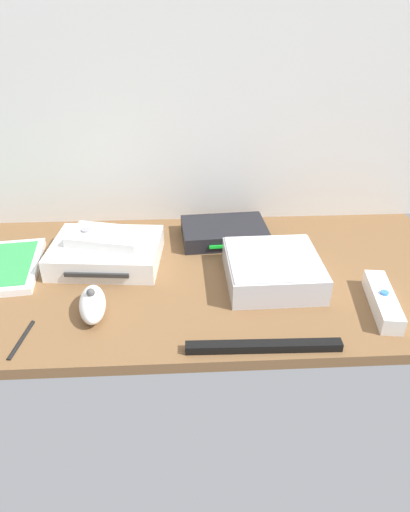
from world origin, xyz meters
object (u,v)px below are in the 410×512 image
(game_case, at_px, (3,267))
(remote_classic_pad, at_px, (106,237))
(network_router, at_px, (224,232))
(mini_computer, at_px, (273,269))
(game_console, at_px, (107,252))
(remote_nunchuk, at_px, (92,304))
(sensor_bar, at_px, (264,346))
(remote_wand, at_px, (383,301))
(stylus_pen, at_px, (21,339))

(game_case, relative_size, remote_classic_pad, 1.28)
(game_case, xyz_separation_m, network_router, (0.44, 0.10, 0.01))
(mini_computer, xyz_separation_m, game_case, (-0.52, 0.06, -0.02))
(game_case, bearing_deg, game_console, -0.47)
(network_router, height_order, remote_nunchuk, remote_nunchuk)
(game_console, distance_m, game_case, 0.20)
(game_case, bearing_deg, sensor_bar, -34.32)
(game_console, height_order, sensor_bar, game_console)
(remote_nunchuk, bearing_deg, game_console, 81.31)
(remote_wand, height_order, sensor_bar, remote_wand)
(game_console, distance_m, remote_nunchuk, 0.17)
(game_case, bearing_deg, stylus_pen, -72.17)
(remote_wand, xyz_separation_m, remote_nunchuk, (-0.49, 0.01, 0.01))
(mini_computer, xyz_separation_m, remote_classic_pad, (-0.32, 0.09, 0.03))
(remote_nunchuk, relative_size, stylus_pen, 1.17)
(game_console, relative_size, stylus_pen, 2.49)
(sensor_bar, distance_m, stylus_pen, 0.38)
(remote_wand, xyz_separation_m, sensor_bar, (-0.22, -0.09, -0.01))
(game_console, height_order, stylus_pen, game_console)
(game_console, bearing_deg, game_case, -168.79)
(mini_computer, relative_size, sensor_bar, 0.72)
(network_router, bearing_deg, sensor_bar, -88.83)
(mini_computer, distance_m, remote_wand, 0.20)
(game_console, distance_m, mini_computer, 0.33)
(stylus_pen, bearing_deg, mini_computer, 18.82)
(remote_wand, bearing_deg, remote_classic_pad, 167.72)
(game_case, height_order, remote_nunchuk, remote_nunchuk)
(remote_classic_pad, bearing_deg, sensor_bar, -31.34)
(mini_computer, xyz_separation_m, network_router, (-0.08, 0.17, -0.01))
(game_console, height_order, remote_wand, game_console)
(remote_classic_pad, distance_m, stylus_pen, 0.26)
(game_console, bearing_deg, stylus_pen, -109.35)
(game_console, bearing_deg, network_router, 24.12)
(game_case, distance_m, stylus_pen, 0.23)
(mini_computer, xyz_separation_m, stylus_pen, (-0.42, -0.14, -0.02))
(mini_computer, distance_m, remote_nunchuk, 0.33)
(game_console, distance_m, stylus_pen, 0.25)
(network_router, height_order, remote_classic_pad, remote_classic_pad)
(game_console, bearing_deg, remote_wand, -14.45)
(game_console, distance_m, network_router, 0.26)
(game_console, relative_size, mini_computer, 1.30)
(game_case, relative_size, remote_nunchuk, 1.94)
(remote_nunchuk, height_order, sensor_bar, remote_nunchuk)
(remote_wand, bearing_deg, sensor_bar, -148.82)
(remote_nunchuk, xyz_separation_m, stylus_pen, (-0.10, -0.06, -0.02))
(stylus_pen, bearing_deg, remote_wand, 5.01)
(game_console, height_order, mini_computer, mini_computer)
(network_router, height_order, remote_wand, same)
(game_console, distance_m, remote_wand, 0.52)
(network_router, height_order, sensor_bar, network_router)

